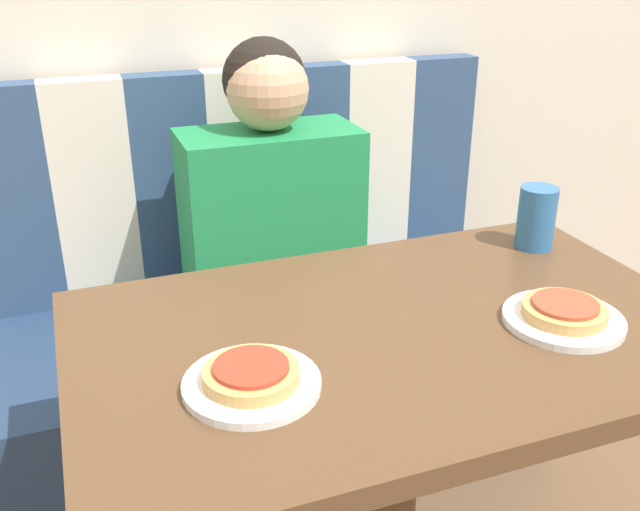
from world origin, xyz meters
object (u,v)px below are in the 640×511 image
plate_right (563,319)px  pizza_right (565,310)px  drinking_cup (536,218)px  pizza_left (251,373)px  person (270,195)px  plate_left (252,384)px

plate_right → pizza_right: pizza_right is taller
plate_right → drinking_cup: bearing=63.0°
plate_right → pizza_left: 0.49m
person → plate_right: (0.24, -0.73, 0.01)m
drinking_cup → pizza_left: bearing=-157.2°
plate_left → plate_right: same height
person → plate_left: size_ratio=3.62×
plate_left → pizza_left: size_ratio=1.44×
plate_left → plate_right: bearing=0.0°
plate_left → drinking_cup: (0.62, 0.26, 0.05)m
plate_right → drinking_cup: drinking_cup is taller
pizza_left → pizza_right: (0.49, 0.00, 0.00)m
person → pizza_left: (-0.24, -0.73, 0.03)m
person → drinking_cup: bearing=-51.1°
pizza_left → pizza_right: bearing=0.0°
pizza_left → plate_right: bearing=0.0°
person → plate_right: 0.77m
plate_right → plate_left: bearing=180.0°
pizza_right → pizza_left: bearing=180.0°
person → pizza_left: 0.77m
person → plate_right: bearing=-71.5°
pizza_right → drinking_cup: drinking_cup is taller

